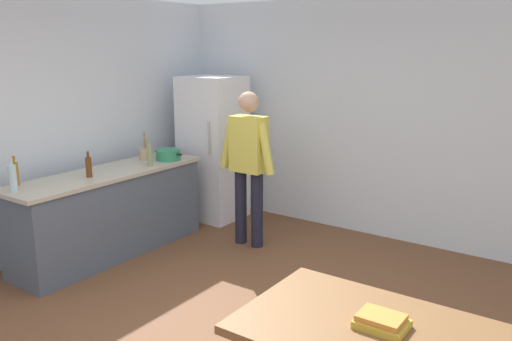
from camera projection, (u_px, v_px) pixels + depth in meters
The scene contains 12 objects.
wall_back at pixel (376, 119), 5.99m from camera, with size 6.40×0.12×2.70m, color silver.
wall_left at pixel (15, 131), 5.21m from camera, with size 0.12×5.60×2.70m, color silver.
kitchen_counter at pixel (110, 213), 5.56m from camera, with size 0.64×2.20×0.90m.
refrigerator at pixel (213, 148), 6.68m from camera, with size 0.70×0.67×1.80m.
person at pixel (248, 159), 5.69m from camera, with size 0.70×0.22×1.70m.
cooking_pot at pixel (168, 155), 6.00m from camera, with size 0.40×0.28×0.12m.
utensil_jar at pixel (144, 153), 5.99m from camera, with size 0.11×0.11×0.32m.
bottle_water_clear at pixel (13, 178), 4.68m from camera, with size 0.07×0.07×0.30m.
bottle_beer_brown at pixel (89, 167), 5.20m from camera, with size 0.06×0.06×0.26m.
bottle_oil_amber at pixel (15, 173), 4.89m from camera, with size 0.06×0.06×0.28m.
bottle_vinegar_tall at pixel (150, 154), 5.67m from camera, with size 0.06×0.06×0.32m.
book_stack at pixel (382, 322), 2.72m from camera, with size 0.26×0.20×0.07m.
Camera 1 is at (2.31, -2.67, 2.17)m, focal length 37.07 mm.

